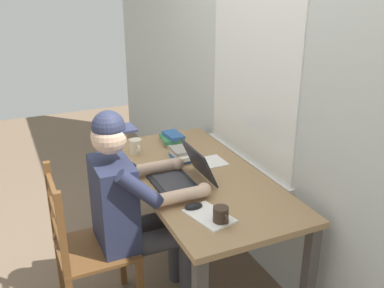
{
  "coord_description": "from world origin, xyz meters",
  "views": [
    {
      "loc": [
        2.21,
        -1.04,
        1.9
      ],
      "look_at": [
        0.03,
        -0.05,
        0.95
      ],
      "focal_mm": 40.99,
      "sensor_mm": 36.0,
      "label": 1
    }
  ],
  "objects_px": {
    "coffee_mug_dark": "(221,215)",
    "book_stack_side": "(173,139)",
    "desk": "(197,187)",
    "book_stack_main": "(181,154)",
    "seated_person": "(133,203)",
    "wooden_chair": "(86,249)",
    "laptop": "(184,175)",
    "computer_mouse": "(194,206)",
    "coffee_mug_white": "(136,147)"
  },
  "relations": [
    {
      "from": "desk",
      "to": "book_stack_main",
      "type": "xyz_separation_m",
      "value": [
        -0.25,
        0.0,
        0.13
      ]
    },
    {
      "from": "wooden_chair",
      "to": "laptop",
      "type": "relative_size",
      "value": 2.83
    },
    {
      "from": "book_stack_side",
      "to": "wooden_chair",
      "type": "bearing_deg",
      "value": -50.75
    },
    {
      "from": "laptop",
      "to": "wooden_chair",
      "type": "bearing_deg",
      "value": -88.1
    },
    {
      "from": "wooden_chair",
      "to": "book_stack_main",
      "type": "bearing_deg",
      "value": 115.54
    },
    {
      "from": "desk",
      "to": "coffee_mug_dark",
      "type": "bearing_deg",
      "value": -13.22
    },
    {
      "from": "coffee_mug_dark",
      "to": "computer_mouse",
      "type": "bearing_deg",
      "value": -159.34
    },
    {
      "from": "book_stack_side",
      "to": "laptop",
      "type": "bearing_deg",
      "value": -16.06
    },
    {
      "from": "desk",
      "to": "laptop",
      "type": "height_order",
      "value": "laptop"
    },
    {
      "from": "seated_person",
      "to": "computer_mouse",
      "type": "relative_size",
      "value": 12.4
    },
    {
      "from": "desk",
      "to": "computer_mouse",
      "type": "relative_size",
      "value": 15.42
    },
    {
      "from": "coffee_mug_white",
      "to": "coffee_mug_dark",
      "type": "relative_size",
      "value": 1.04
    },
    {
      "from": "book_stack_side",
      "to": "seated_person",
      "type": "bearing_deg",
      "value": -38.15
    },
    {
      "from": "seated_person",
      "to": "laptop",
      "type": "relative_size",
      "value": 3.76
    },
    {
      "from": "coffee_mug_dark",
      "to": "book_stack_side",
      "type": "distance_m",
      "value": 1.11
    },
    {
      "from": "laptop",
      "to": "book_stack_main",
      "type": "xyz_separation_m",
      "value": [
        -0.33,
        0.12,
        -0.02
      ]
    },
    {
      "from": "seated_person",
      "to": "coffee_mug_dark",
      "type": "bearing_deg",
      "value": 34.73
    },
    {
      "from": "desk",
      "to": "laptop",
      "type": "bearing_deg",
      "value": -58.87
    },
    {
      "from": "laptop",
      "to": "coffee_mug_dark",
      "type": "xyz_separation_m",
      "value": [
        0.48,
        -0.01,
        -0.01
      ]
    },
    {
      "from": "laptop",
      "to": "computer_mouse",
      "type": "height_order",
      "value": "laptop"
    },
    {
      "from": "computer_mouse",
      "to": "wooden_chair",
      "type": "bearing_deg",
      "value": -117.75
    },
    {
      "from": "computer_mouse",
      "to": "book_stack_main",
      "type": "xyz_separation_m",
      "value": [
        -0.63,
        0.2,
        0.02
      ]
    },
    {
      "from": "desk",
      "to": "laptop",
      "type": "distance_m",
      "value": 0.2
    },
    {
      "from": "laptop",
      "to": "coffee_mug_white",
      "type": "bearing_deg",
      "value": -167.4
    },
    {
      "from": "seated_person",
      "to": "coffee_mug_dark",
      "type": "height_order",
      "value": "seated_person"
    },
    {
      "from": "wooden_chair",
      "to": "computer_mouse",
      "type": "bearing_deg",
      "value": 62.25
    },
    {
      "from": "book_stack_side",
      "to": "book_stack_main",
      "type": "bearing_deg",
      "value": -10.49
    },
    {
      "from": "computer_mouse",
      "to": "coffee_mug_white",
      "type": "distance_m",
      "value": 0.85
    },
    {
      "from": "wooden_chair",
      "to": "coffee_mug_white",
      "type": "distance_m",
      "value": 0.81
    },
    {
      "from": "coffee_mug_dark",
      "to": "book_stack_side",
      "type": "height_order",
      "value": "coffee_mug_dark"
    },
    {
      "from": "coffee_mug_dark",
      "to": "book_stack_main",
      "type": "bearing_deg",
      "value": 170.8
    },
    {
      "from": "seated_person",
      "to": "computer_mouse",
      "type": "distance_m",
      "value": 0.38
    },
    {
      "from": "computer_mouse",
      "to": "seated_person",
      "type": "bearing_deg",
      "value": -138.13
    },
    {
      "from": "computer_mouse",
      "to": "book_stack_side",
      "type": "distance_m",
      "value": 0.95
    },
    {
      "from": "desk",
      "to": "book_stack_side",
      "type": "height_order",
      "value": "book_stack_side"
    },
    {
      "from": "seated_person",
      "to": "coffee_mug_dark",
      "type": "distance_m",
      "value": 0.57
    },
    {
      "from": "computer_mouse",
      "to": "coffee_mug_dark",
      "type": "distance_m",
      "value": 0.19
    },
    {
      "from": "desk",
      "to": "book_stack_main",
      "type": "bearing_deg",
      "value": 179.86
    },
    {
      "from": "book_stack_main",
      "to": "desk",
      "type": "bearing_deg",
      "value": -0.14
    },
    {
      "from": "seated_person",
      "to": "computer_mouse",
      "type": "xyz_separation_m",
      "value": [
        0.28,
        0.25,
        0.07
      ]
    },
    {
      "from": "coffee_mug_white",
      "to": "book_stack_main",
      "type": "distance_m",
      "value": 0.33
    },
    {
      "from": "desk",
      "to": "coffee_mug_white",
      "type": "relative_size",
      "value": 12.61
    },
    {
      "from": "coffee_mug_dark",
      "to": "book_stack_side",
      "type": "xyz_separation_m",
      "value": [
        -1.1,
        0.18,
        -0.01
      ]
    },
    {
      "from": "seated_person",
      "to": "laptop",
      "type": "height_order",
      "value": "seated_person"
    },
    {
      "from": "coffee_mug_white",
      "to": "computer_mouse",
      "type": "bearing_deg",
      "value": 3.25
    },
    {
      "from": "computer_mouse",
      "to": "laptop",
      "type": "bearing_deg",
      "value": 166.15
    },
    {
      "from": "book_stack_side",
      "to": "computer_mouse",
      "type": "bearing_deg",
      "value": -15.35
    },
    {
      "from": "laptop",
      "to": "book_stack_main",
      "type": "relative_size",
      "value": 1.61
    },
    {
      "from": "computer_mouse",
      "to": "book_stack_main",
      "type": "distance_m",
      "value": 0.66
    },
    {
      "from": "desk",
      "to": "computer_mouse",
      "type": "distance_m",
      "value": 0.44
    }
  ]
}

